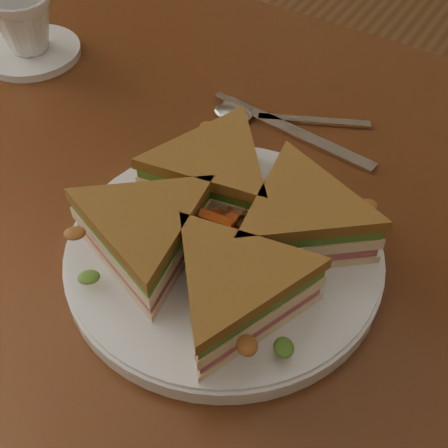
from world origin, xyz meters
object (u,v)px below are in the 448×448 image
at_px(plate, 224,255).
at_px(sandwich_wedges, 224,228).
at_px(coffee_cup, 24,23).
at_px(knife, 286,128).
at_px(saucer, 31,52).
at_px(spoon, 253,115).
at_px(table, 223,276).

distance_m(plate, sandwich_wedges, 0.04).
bearing_deg(coffee_cup, sandwich_wedges, -38.03).
distance_m(knife, saucer, 0.36).
relative_size(spoon, saucer, 1.33).
relative_size(saucer, coffee_cup, 1.62).
bearing_deg(coffee_cup, saucer, 0.00).
height_order(plate, saucer, plate).
height_order(table, spoon, spoon).
distance_m(plate, spoon, 0.22).
height_order(table, knife, knife).
distance_m(sandwich_wedges, knife, 0.21).
relative_size(table, plate, 4.09).
distance_m(knife, coffee_cup, 0.36).
xyz_separation_m(table, knife, (-0.01, 0.15, 0.10)).
relative_size(plate, saucer, 2.29).
bearing_deg(knife, plate, -72.23).
bearing_deg(table, saucer, 162.88).
bearing_deg(table, sandwich_wedges, -56.79).
bearing_deg(sandwich_wedges, knife, 102.06).
relative_size(spoon, knife, 0.79).
bearing_deg(sandwich_wedges, coffee_cup, 157.94).
distance_m(plate, knife, 0.21).
bearing_deg(saucer, plate, -22.06).
relative_size(knife, coffee_cup, 2.72).
bearing_deg(spoon, table, -95.59).
bearing_deg(spoon, coffee_cup, 161.63).
xyz_separation_m(table, sandwich_wedges, (0.03, -0.05, 0.14)).
relative_size(sandwich_wedges, spoon, 1.87).
distance_m(spoon, knife, 0.04).
bearing_deg(saucer, table, -17.12).
relative_size(table, knife, 5.58).
relative_size(table, coffee_cup, 15.17).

